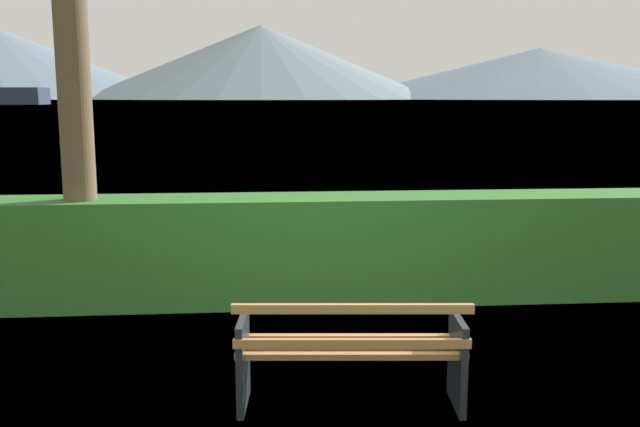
{
  "coord_description": "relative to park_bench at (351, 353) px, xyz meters",
  "views": [
    {
      "loc": [
        -0.63,
        -4.89,
        2.27
      ],
      "look_at": [
        0.0,
        2.67,
        1.0
      ],
      "focal_mm": 39.39,
      "sensor_mm": 36.0,
      "label": 1
    }
  ],
  "objects": [
    {
      "name": "park_bench",
      "position": [
        0.0,
        0.0,
        0.0
      ],
      "size": [
        1.7,
        0.7,
        0.87
      ],
      "color": "#A0703F",
      "rests_on": "ground_plane"
    },
    {
      "name": "ground_plane",
      "position": [
        0.0,
        0.06,
        -0.42
      ],
      "size": [
        1400.0,
        1400.0,
        0.0
      ],
      "primitive_type": "plane",
      "color": "#4C6B33"
    },
    {
      "name": "distant_hills",
      "position": [
        -3.27,
        582.6,
        26.1
      ],
      "size": [
        780.26,
        349.3,
        59.39
      ],
      "color": "slate",
      "rests_on": "ground_plane"
    },
    {
      "name": "water_surface",
      "position": [
        0.0,
        308.1,
        -0.42
      ],
      "size": [
        620.0,
        620.0,
        0.0
      ],
      "primitive_type": "plane",
      "color": "slate",
      "rests_on": "ground_plane"
    },
    {
      "name": "hedge_row",
      "position": [
        0.0,
        2.8,
        0.16
      ],
      "size": [
        12.71,
        0.8,
        1.18
      ],
      "primitive_type": "cube",
      "color": "#2D6B28",
      "rests_on": "ground_plane"
    }
  ]
}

